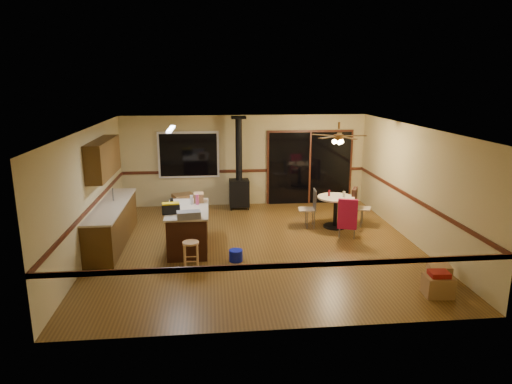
{
  "coord_description": "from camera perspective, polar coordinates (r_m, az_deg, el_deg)",
  "views": [
    {
      "loc": [
        -0.99,
        -9.45,
        3.57
      ],
      "look_at": [
        0.0,
        0.3,
        1.15
      ],
      "focal_mm": 32.0,
      "sensor_mm": 36.0,
      "label": 1
    }
  ],
  "objects": [
    {
      "name": "chair_left",
      "position": [
        11.33,
        6.91,
        -1.49
      ],
      "size": [
        0.44,
        0.44,
        0.51
      ],
      "color": "tan",
      "rests_on": "ground"
    },
    {
      "name": "box_corner_a",
      "position": [
        8.47,
        21.79,
        -10.82
      ],
      "size": [
        0.49,
        0.42,
        0.35
      ],
      "primitive_type": "cube",
      "rotation": [
        0.0,
        0.0,
        -0.08
      ],
      "color": "olive",
      "rests_on": "floor"
    },
    {
      "name": "box_on_island",
      "position": [
        10.31,
        -7.18,
        -0.68
      ],
      "size": [
        0.22,
        0.3,
        0.2
      ],
      "primitive_type": "cube",
      "rotation": [
        0.0,
        0.0,
        0.02
      ],
      "color": "olive",
      "rests_on": "kitchen_island"
    },
    {
      "name": "bottle_white",
      "position": [
        10.12,
        -8.07,
        -0.99
      ],
      "size": [
        0.07,
        0.07,
        0.2
      ],
      "primitive_type": "cylinder",
      "rotation": [
        0.0,
        0.0,
        -0.09
      ],
      "color": "white",
      "rests_on": "kitchen_island"
    },
    {
      "name": "bottle_dark",
      "position": [
        9.75,
        -10.48,
        -1.49
      ],
      "size": [
        0.09,
        0.09,
        0.25
      ],
      "primitive_type": "cylinder",
      "rotation": [
        0.0,
        0.0,
        0.29
      ],
      "color": "black",
      "rests_on": "kitchen_island"
    },
    {
      "name": "bar_stool",
      "position": [
        8.9,
        -8.11,
        -7.91
      ],
      "size": [
        0.42,
        0.42,
        0.57
      ],
      "primitive_type": "cylinder",
      "rotation": [
        0.0,
        0.0,
        0.43
      ],
      "color": "tan",
      "rests_on": "floor"
    },
    {
      "name": "wall_back",
      "position": [
        13.19,
        -1.4,
        3.95
      ],
      "size": [
        7.0,
        0.0,
        7.0
      ],
      "primitive_type": "plane",
      "rotation": [
        1.57,
        0.0,
        0.0
      ],
      "color": "tan",
      "rests_on": "ground"
    },
    {
      "name": "wall_front",
      "position": [
        6.45,
        3.43,
        -6.78
      ],
      "size": [
        7.0,
        0.0,
        7.0
      ],
      "primitive_type": "plane",
      "rotation": [
        -1.57,
        0.0,
        0.0
      ],
      "color": "tan",
      "rests_on": "ground"
    },
    {
      "name": "box_corner_b",
      "position": [
        9.05,
        21.89,
        -9.36
      ],
      "size": [
        0.44,
        0.4,
        0.31
      ],
      "primitive_type": "cube",
      "rotation": [
        0.0,
        0.0,
        -0.19
      ],
      "color": "olive",
      "rests_on": "floor"
    },
    {
      "name": "wood_stove",
      "position": [
        12.84,
        -2.12,
        1.08
      ],
      "size": [
        0.55,
        0.5,
        2.52
      ],
      "color": "black",
      "rests_on": "ground"
    },
    {
      "name": "lower_cabinets",
      "position": [
        10.67,
        -17.52,
        -3.92
      ],
      "size": [
        0.6,
        3.0,
        0.86
      ],
      "primitive_type": "cube",
      "color": "#513514",
      "rests_on": "ground"
    },
    {
      "name": "floor",
      "position": [
        10.15,
        0.17,
        -6.72
      ],
      "size": [
        7.0,
        7.0,
        0.0
      ],
      "primitive_type": "plane",
      "color": "brown",
      "rests_on": "ground"
    },
    {
      "name": "sliding_door",
      "position": [
        13.46,
        6.72,
        2.98
      ],
      "size": [
        2.52,
        0.1,
        2.1
      ],
      "primitive_type": "cube",
      "color": "black",
      "rests_on": "ground"
    },
    {
      "name": "toolbox_grey",
      "position": [
        9.12,
        -8.41,
        -2.84
      ],
      "size": [
        0.49,
        0.31,
        0.14
      ],
      "primitive_type": "cube",
      "rotation": [
        0.0,
        0.0,
        0.13
      ],
      "color": "slate",
      "rests_on": "kitchen_island"
    },
    {
      "name": "blue_bucket",
      "position": [
        9.31,
        -2.53,
        -7.93
      ],
      "size": [
        0.36,
        0.36,
        0.23
      ],
      "primitive_type": "cylinder",
      "rotation": [
        0.0,
        0.0,
        0.38
      ],
      "color": "#0B17A4",
      "rests_on": "floor"
    },
    {
      "name": "dining_table",
      "position": [
        11.41,
        9.92,
        -1.79
      ],
      "size": [
        0.91,
        0.91,
        0.78
      ],
      "color": "black",
      "rests_on": "ground"
    },
    {
      "name": "countertop",
      "position": [
        10.54,
        -17.7,
        -1.59
      ],
      "size": [
        0.64,
        3.04,
        0.04
      ],
      "primitive_type": "cube",
      "color": "#C5B599",
      "rests_on": "lower_cabinets"
    },
    {
      "name": "kitchen_island",
      "position": [
        9.97,
        -8.46,
        -4.52
      ],
      "size": [
        0.88,
        1.68,
        0.9
      ],
      "color": "black",
      "rests_on": "ground"
    },
    {
      "name": "toolbox_black",
      "position": [
        9.49,
        -10.6,
        -2.09
      ],
      "size": [
        0.38,
        0.24,
        0.2
      ],
      "primitive_type": "cube",
      "rotation": [
        0.0,
        0.0,
        0.15
      ],
      "color": "black",
      "rests_on": "kitchen_island"
    },
    {
      "name": "chair_near",
      "position": [
        10.6,
        11.38,
        -2.71
      ],
      "size": [
        0.55,
        0.58,
        0.7
      ],
      "color": "tan",
      "rests_on": "ground"
    },
    {
      "name": "box_small_red",
      "position": [
        8.38,
        21.92,
        -9.47
      ],
      "size": [
        0.34,
        0.29,
        0.08
      ],
      "primitive_type": "cube",
      "rotation": [
        0.0,
        0.0,
        -0.08
      ],
      "color": "maroon",
      "rests_on": "box_corner_a"
    },
    {
      "name": "wall_right",
      "position": [
        10.71,
        19.15,
        0.85
      ],
      "size": [
        0.0,
        7.0,
        7.0
      ],
      "primitive_type": "plane",
      "rotation": [
        1.57,
        0.0,
        -1.57
      ],
      "color": "tan",
      "rests_on": "ground"
    },
    {
      "name": "toolbox_yellow_lid",
      "position": [
        9.46,
        -10.63,
        -1.43
      ],
      "size": [
        0.36,
        0.23,
        0.03
      ],
      "primitive_type": "cube",
      "rotation": [
        0.0,
        0.0,
        0.15
      ],
      "color": "gold",
      "rests_on": "toolbox_black"
    },
    {
      "name": "wall_left",
      "position": [
        10.04,
        -20.11,
        -0.06
      ],
      "size": [
        0.0,
        7.0,
        7.0
      ],
      "primitive_type": "plane",
      "rotation": [
        1.57,
        0.0,
        1.57
      ],
      "color": "tan",
      "rests_on": "ground"
    },
    {
      "name": "glass_red",
      "position": [
        11.38,
        9.12,
        -0.11
      ],
      "size": [
        0.07,
        0.07,
        0.15
      ],
      "primitive_type": "cylinder",
      "rotation": [
        0.0,
        0.0,
        0.23
      ],
      "color": "#590C14",
      "rests_on": "dining_table"
    },
    {
      "name": "glass_cream",
      "position": [
        11.33,
        10.93,
        -0.27
      ],
      "size": [
        0.07,
        0.07,
        0.15
      ],
      "primitive_type": "cylinder",
      "rotation": [
        0.0,
        0.0,
        -0.14
      ],
      "color": "beige",
      "rests_on": "dining_table"
    },
    {
      "name": "ceiling",
      "position": [
        9.55,
        0.18,
        8.04
      ],
      "size": [
        7.0,
        7.0,
        0.0
      ],
      "primitive_type": "plane",
      "rotation": [
        3.14,
        0.0,
        0.0
      ],
      "color": "silver",
      "rests_on": "ground"
    },
    {
      "name": "bottle_pink",
      "position": [
        10.08,
        -7.35,
        -0.95
      ],
      "size": [
        0.08,
        0.08,
        0.22
      ],
      "primitive_type": "cylinder",
      "rotation": [
        0.0,
        0.0,
        -0.06
      ],
      "color": "#D84C8C",
      "rests_on": "kitchen_island"
    },
    {
      "name": "chair_rail",
      "position": [
        9.84,
        0.18,
        -1.26
      ],
      "size": [
        7.0,
        7.0,
        0.08
      ],
      "primitive_type": null,
      "color": "#451D11",
      "rests_on": "ground"
    },
    {
      "name": "fluorescent_strip",
      "position": [
        9.84,
        -10.59,
        7.74
      ],
      "size": [
        0.1,
        1.2,
        0.04
      ],
      "primitive_type": "cube",
      "color": "white",
      "rests_on": "ceiling"
    },
    {
      "name": "upper_cabinets",
      "position": [
        10.55,
        -18.55,
        4.04
      ],
      "size": [
        0.35,
        2.0,
        0.8
      ],
      "primitive_type": "cube",
      "color": "#513514",
      "rests_on": "ground"
    },
    {
      "name": "chair_right",
      "position": [
        11.66,
        12.29,
        -1.23
      ],
      "size": [
        0.59,
        0.57,
        0.7
      ],
      "color": "tan",
      "rests_on": "ground"
    },
    {
      "name": "window",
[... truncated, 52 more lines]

